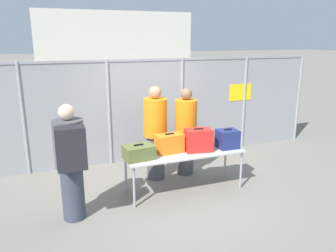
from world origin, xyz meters
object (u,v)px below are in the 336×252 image
suitcase_orange (169,143)px  security_worker_far (186,131)px  suitcase_red (198,140)px  utility_trailer (169,112)px  traveler_hooded (71,159)px  suitcase_navy (227,139)px  security_worker_near (155,132)px  inspection_table (185,155)px  suitcase_olive (139,152)px

suitcase_orange → security_worker_far: security_worker_far is taller
suitcase_red → utility_trailer: (1.18, 4.51, -0.53)m
traveler_hooded → security_worker_far: (2.25, 1.03, -0.08)m
suitcase_orange → security_worker_far: (0.58, 0.62, 0.01)m
security_worker_far → utility_trailer: size_ratio=0.46×
security_worker_far → utility_trailer: bearing=-101.5°
security_worker_far → suitcase_navy: bearing=127.3°
security_worker_far → utility_trailer: (1.10, 3.79, -0.50)m
suitcase_navy → security_worker_far: bearing=122.6°
security_worker_near → security_worker_far: bearing=178.7°
security_worker_near → utility_trailer: security_worker_near is taller
inspection_table → suitcase_navy: 0.85m
suitcase_navy → security_worker_far: security_worker_far is taller
security_worker_near → inspection_table: bearing=110.5°
suitcase_olive → utility_trailer: size_ratio=0.14×
inspection_table → suitcase_orange: size_ratio=4.33×
suitcase_olive → security_worker_near: size_ratio=0.29×
inspection_table → suitcase_orange: 0.34m
suitcase_navy → security_worker_near: bearing=145.8°
suitcase_orange → suitcase_olive: bearing=-168.1°
suitcase_olive → security_worker_far: security_worker_far is taller
suitcase_orange → traveler_hooded: (-1.67, -0.41, 0.08)m
traveler_hooded → suitcase_navy: bearing=-3.7°
traveler_hooded → security_worker_near: 1.92m
inspection_table → suitcase_olive: 0.85m
suitcase_olive → suitcase_red: size_ratio=1.02×
utility_trailer → suitcase_red: bearing=-104.7°
suitcase_orange → suitcase_red: (0.50, -0.10, 0.03)m
suitcase_olive → suitcase_navy: bearing=-0.4°
inspection_table → security_worker_far: 0.82m
security_worker_far → security_worker_near: bearing=5.0°
suitcase_orange → suitcase_red: bearing=-11.3°
inspection_table → security_worker_near: security_worker_near is taller
suitcase_navy → traveler_hooded: traveler_hooded is taller
security_worker_near → security_worker_far: 0.62m
suitcase_olive → inspection_table: bearing=2.0°
suitcase_red → suitcase_orange: bearing=168.7°
suitcase_navy → security_worker_near: 1.34m
security_worker_near → traveler_hooded: bearing=30.8°
suitcase_olive → suitcase_red: bearing=1.2°
suitcase_red → security_worker_near: security_worker_near is taller
utility_trailer → suitcase_orange: bearing=-110.9°
traveler_hooded → security_worker_near: security_worker_near is taller
inspection_table → utility_trailer: bearing=72.3°
traveler_hooded → utility_trailer: size_ratio=0.47×
suitcase_olive → security_worker_near: 0.92m
suitcase_orange → security_worker_far: bearing=47.1°
traveler_hooded → suitcase_red: bearing=-1.4°
suitcase_navy → inspection_table: bearing=177.2°
suitcase_red → utility_trailer: bearing=75.3°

